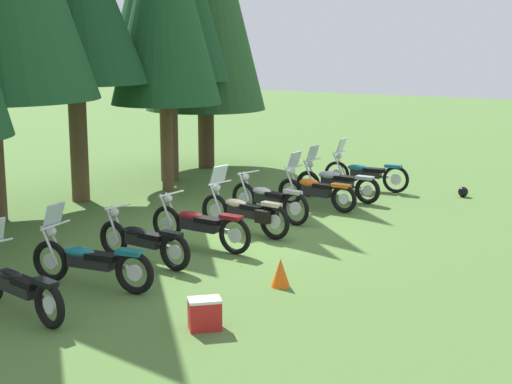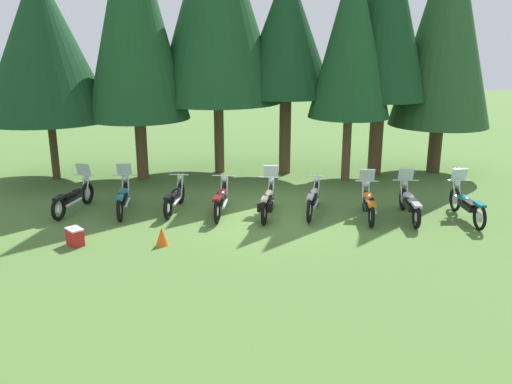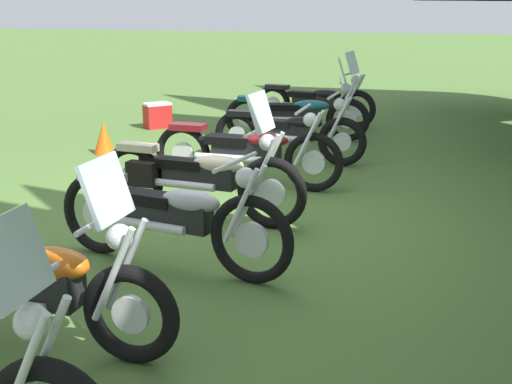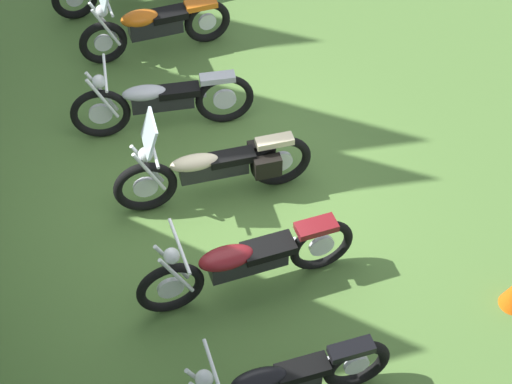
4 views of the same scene
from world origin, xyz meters
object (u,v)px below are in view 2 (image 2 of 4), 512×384
at_px(motorcycle_5, 313,199).
at_px(pine_tree_4, 352,35).
at_px(motorcycle_3, 221,199).
at_px(pine_tree_5, 384,8).
at_px(motorcycle_2, 175,197).
at_px(motorcycle_4, 268,201).
at_px(motorcycle_6, 368,203).
at_px(pine_tree_3, 287,32).
at_px(motorcycle_7, 410,203).
at_px(pine_tree_1, 133,11).
at_px(motorcycle_8, 467,204).
at_px(pine_tree_6, 447,23).
at_px(traffic_cone, 162,236).
at_px(picnic_cooler, 75,237).
at_px(pine_tree_0, 43,44).
at_px(motorcycle_1, 123,198).
at_px(motorcycle_0, 74,197).

xyz_separation_m(motorcycle_5, pine_tree_4, (1.57, 4.02, 4.72)).
distance_m(motorcycle_3, pine_tree_5, 9.32).
xyz_separation_m(motorcycle_2, motorcycle_4, (2.82, -0.46, 0.05)).
bearing_deg(pine_tree_4, motorcycle_2, -146.70).
height_order(motorcycle_5, motorcycle_6, motorcycle_6).
xyz_separation_m(pine_tree_3, pine_tree_4, (2.21, -1.08, -0.10)).
relative_size(motorcycle_6, motorcycle_7, 0.92).
bearing_deg(motorcycle_6, pine_tree_1, 63.02).
height_order(motorcycle_4, pine_tree_5, pine_tree_5).
distance_m(motorcycle_4, pine_tree_1, 8.38).
height_order(motorcycle_6, motorcycle_8, motorcycle_8).
height_order(pine_tree_3, pine_tree_5, pine_tree_5).
height_order(pine_tree_6, traffic_cone, pine_tree_6).
relative_size(motorcycle_8, pine_tree_1, 0.25).
bearing_deg(picnic_cooler, motorcycle_6, 15.42).
xyz_separation_m(motorcycle_4, motorcycle_7, (4.11, -0.19, -0.01)).
height_order(motorcycle_4, traffic_cone, motorcycle_4).
relative_size(pine_tree_4, traffic_cone, 16.81).
bearing_deg(pine_tree_5, motorcycle_3, -138.56).
bearing_deg(pine_tree_0, pine_tree_5, 4.02).
bearing_deg(motorcycle_7, traffic_cone, 109.71).
bearing_deg(motorcycle_1, motorcycle_8, -100.80).
xyz_separation_m(motorcycle_4, pine_tree_5, (4.18, 5.12, 5.61)).
xyz_separation_m(motorcycle_8, pine_tree_4, (-2.79, 4.52, 4.71)).
distance_m(motorcycle_5, motorcycle_8, 4.39).
height_order(motorcycle_4, pine_tree_4, pine_tree_4).
xyz_separation_m(motorcycle_6, traffic_cone, (-5.63, -2.16, -0.22)).
height_order(motorcycle_2, pine_tree_4, pine_tree_4).
relative_size(motorcycle_4, motorcycle_7, 1.00).
height_order(pine_tree_1, pine_tree_6, pine_tree_1).
distance_m(motorcycle_4, motorcycle_8, 5.73).
xyz_separation_m(motorcycle_6, motorcycle_7, (1.20, 0.01, 0.00)).
distance_m(pine_tree_1, pine_tree_3, 5.47).
xyz_separation_m(pine_tree_0, picnic_cooler, (2.92, -6.63, -4.66)).
distance_m(pine_tree_3, traffic_cone, 9.80).
relative_size(motorcycle_0, picnic_cooler, 4.20).
xyz_separation_m(pine_tree_1, pine_tree_6, (11.18, 1.15, -0.37)).
height_order(pine_tree_0, traffic_cone, pine_tree_0).
relative_size(motorcycle_2, motorcycle_7, 0.95).
bearing_deg(motorcycle_8, pine_tree_3, 39.04).
bearing_deg(pine_tree_5, pine_tree_6, 8.48).
bearing_deg(pine_tree_6, motorcycle_3, -146.47).
height_order(motorcycle_2, pine_tree_5, pine_tree_5).
bearing_deg(motorcycle_5, pine_tree_6, -31.90).
distance_m(motorcycle_2, motorcycle_4, 2.85).
height_order(motorcycle_3, pine_tree_1, pine_tree_1).
height_order(motorcycle_5, picnic_cooler, motorcycle_5).
xyz_separation_m(motorcycle_3, pine_tree_3, (2.11, 5.11, 4.82)).
relative_size(motorcycle_0, pine_tree_4, 0.29).
distance_m(motorcycle_1, motorcycle_2, 1.54).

